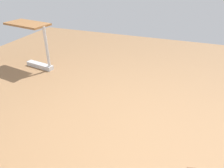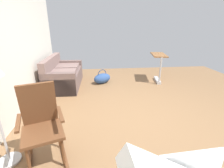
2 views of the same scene
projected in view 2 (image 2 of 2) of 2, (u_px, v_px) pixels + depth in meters
name	position (u px, v px, depth m)	size (l,w,h in m)	color
ground_plane	(144.00, 117.00, 3.19)	(7.46, 7.46, 0.00)	olive
couch	(64.00, 76.00, 4.70)	(1.62, 0.89, 0.85)	#68534F
rocking_chair	(42.00, 126.00, 2.06)	(0.87, 0.69, 1.05)	brown
overbed_table	(158.00, 64.00, 5.04)	(0.87, 0.53, 0.84)	#B2B5BA
duffel_bag	(102.00, 78.00, 4.97)	(0.57, 0.64, 0.43)	#2D4C84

